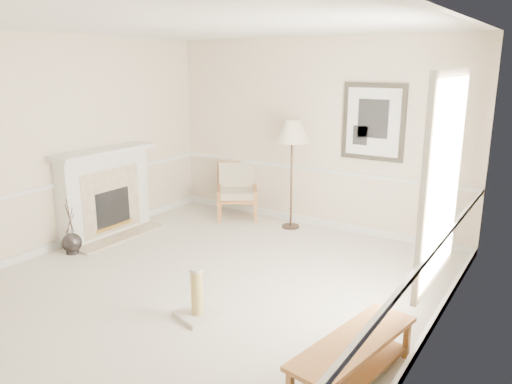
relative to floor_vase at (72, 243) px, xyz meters
The scene contains 8 objects.
ground 2.16m from the floor_vase, ahead, with size 5.50×5.50×0.00m, color silver.
room 2.88m from the floor_vase, ahead, with size 5.04×5.54×2.92m.
fireplace 0.96m from the floor_vase, 103.68° to the left, with size 0.64×1.64×1.31m.
floor_vase is the anchor object (origin of this frame).
armchair 2.83m from the floor_vase, 71.93° to the left, with size 0.96×0.97×0.89m.
floor_lamp 3.51m from the floor_vase, 52.83° to the left, with size 0.68×0.68×1.69m.
bench 4.34m from the floor_vase, ahead, with size 0.63×1.40×0.39m.
scratching_post 2.60m from the floor_vase, ahead, with size 0.47×0.47×0.54m.
Camera 1 is at (3.41, -4.19, 2.52)m, focal length 35.00 mm.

